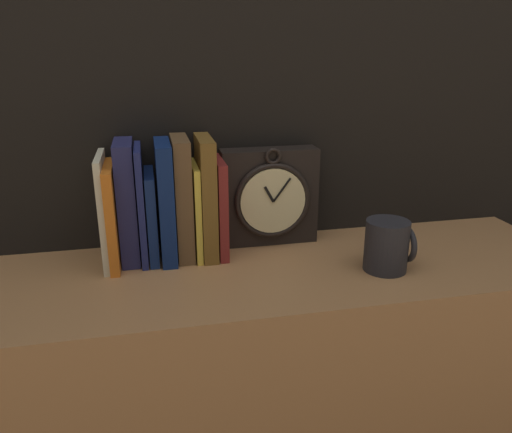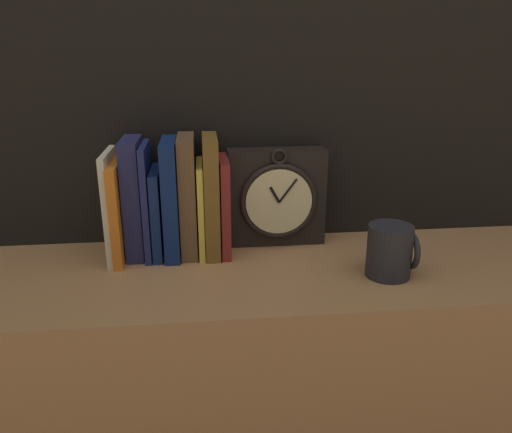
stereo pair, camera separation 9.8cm
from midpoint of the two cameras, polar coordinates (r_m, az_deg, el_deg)
bookshelf at (r=1.22m, az=2.47°, el=-21.70°), size 1.39×0.38×0.72m
clock at (r=1.13m, az=4.86°, el=2.17°), size 0.22×0.07×0.23m
book_slot0_cream at (r=1.08m, az=-13.72°, el=1.17°), size 0.01×0.15×0.23m
book_slot1_orange at (r=1.08m, az=-12.87°, el=0.63°), size 0.02×0.16×0.21m
book_slot2_navy at (r=1.08m, az=-11.25°, el=2.04°), size 0.04×0.13×0.25m
book_slot3_navy at (r=1.07m, az=-9.76°, el=1.76°), size 0.01×0.14×0.24m
book_slot4_navy at (r=1.08m, az=-8.67°, el=0.44°), size 0.02×0.14×0.19m
book_slot5_navy at (r=1.07m, az=-7.11°, el=2.01°), size 0.03×0.14×0.25m
book_slot6_brown at (r=1.07m, az=-5.23°, el=2.32°), size 0.03×0.13×0.26m
book_slot7_yellow at (r=1.08m, az=-3.75°, el=0.92°), size 0.01×0.14×0.20m
book_slot8_brown at (r=1.07m, az=-2.54°, el=2.34°), size 0.03×0.14×0.26m
book_slot9_maroon at (r=1.08m, az=-1.04°, el=1.21°), size 0.02×0.14×0.21m
mug at (r=1.03m, az=17.84°, el=-3.82°), size 0.09×0.09×0.10m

